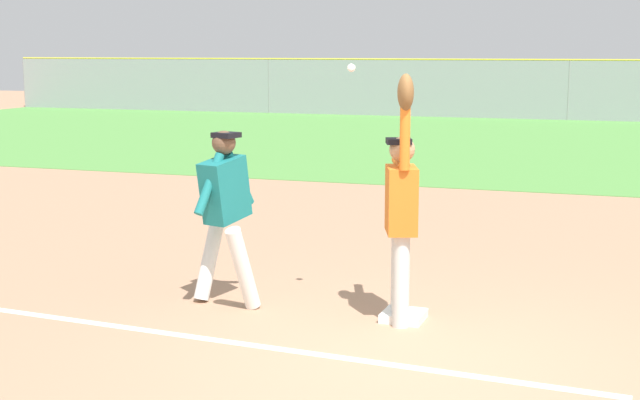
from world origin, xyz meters
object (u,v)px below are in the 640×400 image
(first_base, at_px, (404,316))
(parked_car_red, at_px, (336,93))
(runner, at_px, (225,205))
(parked_car_silver, at_px, (560,97))
(baseball, at_px, (351,68))
(fielder, at_px, (401,204))
(parked_car_green, at_px, (439,95))

(first_base, height_order, parked_car_red, parked_car_red)
(runner, xyz_separation_m, parked_car_silver, (1.59, 27.62, -0.32))
(baseball, relative_size, parked_car_silver, 0.02)
(first_base, xyz_separation_m, fielder, (-0.01, -0.12, 1.08))
(fielder, distance_m, runner, 1.76)
(first_base, relative_size, parked_car_silver, 0.09)
(first_base, bearing_deg, parked_car_red, 108.48)
(runner, bearing_deg, first_base, 18.20)
(baseball, bearing_deg, parked_car_green, 98.97)
(first_base, distance_m, parked_car_silver, 27.56)
(baseball, xyz_separation_m, parked_car_red, (-8.94, 28.31, -1.64))
(parked_car_green, bearing_deg, fielder, -83.50)
(first_base, xyz_separation_m, parked_car_silver, (-0.17, 27.55, 0.63))
(fielder, distance_m, parked_car_silver, 27.68)
(first_base, relative_size, baseball, 5.14)
(first_base, height_order, fielder, fielder)
(runner, distance_m, parked_car_green, 28.13)
(runner, relative_size, baseball, 23.24)
(parked_car_silver, bearing_deg, baseball, -92.40)
(fielder, xyz_separation_m, parked_car_silver, (-0.16, 27.68, -0.45))
(fielder, relative_size, runner, 1.33)
(runner, bearing_deg, baseball, 20.39)
(fielder, xyz_separation_m, runner, (-1.75, 0.06, -0.12))
(first_base, height_order, parked_car_green, parked_car_green)
(first_base, relative_size, runner, 0.22)
(parked_car_silver, bearing_deg, runner, -94.96)
(runner, bearing_deg, parked_car_silver, 102.75)
(runner, distance_m, parked_car_silver, 27.67)
(parked_car_green, bearing_deg, baseball, -84.49)
(baseball, bearing_deg, first_base, -2.99)
(fielder, xyz_separation_m, parked_car_red, (-9.46, 28.46, -0.45))
(fielder, distance_m, baseball, 1.31)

